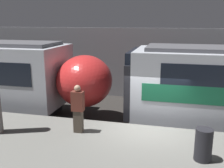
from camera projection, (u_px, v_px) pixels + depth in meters
ground_plane at (149, 152)px, 9.16m from camera, size 120.00×120.00×0.00m
station_rear_barrier at (162, 64)px, 14.82m from camera, size 50.00×0.15×4.04m
person_waiting at (78, 108)px, 8.23m from camera, size 0.38×0.24×1.55m
trash_bin at (203, 145)px, 6.64m from camera, size 0.44×0.44×0.85m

